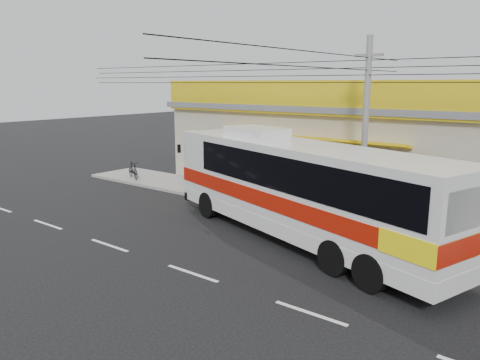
% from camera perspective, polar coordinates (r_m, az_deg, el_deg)
% --- Properties ---
extents(ground, '(120.00, 120.00, 0.00)m').
position_cam_1_polar(ground, '(16.04, 0.44, -8.57)').
color(ground, black).
rests_on(ground, ground).
extents(sidewalk, '(30.00, 3.20, 0.15)m').
position_cam_1_polar(sidewalk, '(20.87, 10.54, -3.73)').
color(sidewalk, gray).
rests_on(sidewalk, ground).
extents(lane_markings, '(50.00, 0.12, 0.01)m').
position_cam_1_polar(lane_markings, '(14.27, -5.81, -11.28)').
color(lane_markings, silver).
rests_on(lane_markings, ground).
extents(storefront_building, '(22.60, 9.20, 5.70)m').
position_cam_1_polar(storefront_building, '(25.41, 16.53, 3.86)').
color(storefront_building, '#A29A82').
rests_on(storefront_building, ground).
extents(coach_bus, '(12.79, 6.42, 3.88)m').
position_cam_1_polar(coach_bus, '(16.42, 7.77, -0.65)').
color(coach_bus, silver).
rests_on(coach_bus, ground).
extents(motorbike_red, '(1.92, 1.26, 0.95)m').
position_cam_1_polar(motorbike_red, '(22.18, -0.64, -1.14)').
color(motorbike_red, maroon).
rests_on(motorbike_red, sidewalk).
extents(motorbike_dark, '(1.74, 1.11, 1.02)m').
position_cam_1_polar(motorbike_dark, '(27.70, -12.91, 1.22)').
color(motorbike_dark, black).
rests_on(motorbike_dark, sidewalk).
extents(utility_pole, '(34.00, 14.00, 7.33)m').
position_cam_1_polar(utility_pole, '(18.83, 15.38, 12.79)').
color(utility_pole, slate).
rests_on(utility_pole, ground).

